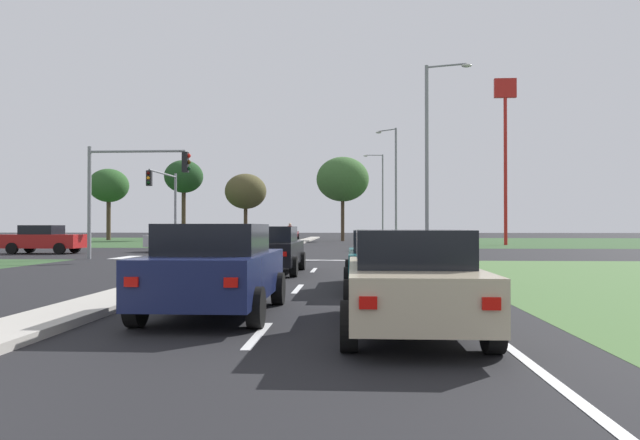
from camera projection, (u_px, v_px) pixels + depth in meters
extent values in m
plane|color=black|center=(269.00, 253.00, 33.11)|extent=(200.00, 200.00, 0.00)
cube|color=#2D4C28|center=(59.00, 241.00, 58.99)|extent=(35.00, 35.00, 0.01)
cube|color=#2D4C28|center=(561.00, 242.00, 56.16)|extent=(35.00, 35.00, 0.01)
cube|color=#ADA89E|center=(157.00, 286.00, 14.14)|extent=(1.20, 22.00, 0.14)
cube|color=#ADA89E|center=(304.00, 241.00, 58.07)|extent=(1.20, 36.00, 0.14)
cube|color=silver|center=(258.00, 335.00, 8.12)|extent=(0.14, 2.00, 0.01)
cube|color=silver|center=(298.00, 289.00, 14.11)|extent=(0.14, 2.00, 0.01)
cube|color=silver|center=(314.00, 270.00, 20.10)|extent=(0.14, 2.00, 0.01)
cube|color=silver|center=(429.00, 286.00, 14.76)|extent=(0.14, 24.00, 0.01)
cube|color=silver|center=(329.00, 260.00, 25.91)|extent=(6.40, 0.50, 0.01)
cube|color=silver|center=(126.00, 257.00, 28.27)|extent=(0.70, 2.80, 0.01)
cube|color=silver|center=(148.00, 257.00, 28.21)|extent=(0.70, 2.80, 0.01)
cube|color=silver|center=(171.00, 258.00, 28.15)|extent=(0.70, 2.80, 0.01)
cube|color=silver|center=(194.00, 258.00, 28.08)|extent=(0.70, 2.80, 0.01)
cube|color=silver|center=(217.00, 258.00, 28.02)|extent=(0.70, 2.80, 0.01)
cube|color=silver|center=(240.00, 258.00, 27.96)|extent=(0.70, 2.80, 0.01)
cube|color=silver|center=(263.00, 258.00, 27.89)|extent=(0.70, 2.80, 0.01)
cube|color=silver|center=(286.00, 258.00, 27.83)|extent=(0.70, 2.80, 0.01)
cube|color=maroon|center=(289.00, 234.00, 65.98)|extent=(1.79, 4.18, 0.64)
cube|color=black|center=(290.00, 229.00, 66.14)|extent=(1.57, 1.92, 0.52)
cube|color=red|center=(297.00, 233.00, 68.06)|extent=(0.20, 0.04, 0.14)
cube|color=red|center=(286.00, 233.00, 68.13)|extent=(0.20, 0.04, 0.14)
cylinder|color=black|center=(296.00, 237.00, 64.59)|extent=(0.22, 0.64, 0.64)
cylinder|color=black|center=(280.00, 237.00, 64.69)|extent=(0.22, 0.64, 0.64)
cylinder|color=black|center=(298.00, 237.00, 67.27)|extent=(0.22, 0.64, 0.64)
cylinder|color=black|center=(283.00, 237.00, 67.37)|extent=(0.22, 0.64, 0.64)
cube|color=#B7B7BC|center=(182.00, 241.00, 34.44)|extent=(4.14, 1.74, 0.69)
cube|color=black|center=(184.00, 231.00, 34.43)|extent=(1.90, 1.53, 0.52)
cube|color=red|center=(213.00, 240.00, 33.66)|extent=(0.04, 0.20, 0.14)
cube|color=red|center=(218.00, 240.00, 34.98)|extent=(0.04, 0.20, 0.14)
cylinder|color=black|center=(155.00, 247.00, 33.64)|extent=(0.64, 0.22, 0.64)
cylinder|color=black|center=(165.00, 246.00, 35.38)|extent=(0.64, 0.22, 0.64)
cylinder|color=black|center=(199.00, 247.00, 33.49)|extent=(0.64, 0.22, 0.64)
cylinder|color=black|center=(207.00, 246.00, 35.23)|extent=(0.64, 0.22, 0.64)
cube|color=black|center=(271.00, 253.00, 18.87)|extent=(1.82, 4.45, 0.71)
cube|color=black|center=(270.00, 234.00, 18.73)|extent=(1.60, 2.05, 0.52)
cube|color=red|center=(237.00, 254.00, 16.66)|extent=(0.20, 0.04, 0.14)
cube|color=red|center=(283.00, 254.00, 16.59)|extent=(0.20, 0.04, 0.14)
cylinder|color=black|center=(251.00, 261.00, 20.34)|extent=(0.22, 0.64, 0.64)
cylinder|color=black|center=(302.00, 261.00, 20.24)|extent=(0.22, 0.64, 0.64)
cylinder|color=black|center=(235.00, 266.00, 17.49)|extent=(0.22, 0.64, 0.64)
cylinder|color=black|center=(294.00, 267.00, 17.39)|extent=(0.22, 0.64, 0.64)
cube|color=#19565B|center=(386.00, 263.00, 14.19)|extent=(1.85, 4.50, 0.62)
cube|color=black|center=(386.00, 241.00, 14.05)|extent=(1.62, 2.07, 0.52)
cube|color=red|center=(359.00, 267.00, 11.97)|extent=(0.20, 0.04, 0.14)
cube|color=red|center=(426.00, 268.00, 11.89)|extent=(0.20, 0.04, 0.14)
cylinder|color=black|center=(349.00, 271.00, 15.68)|extent=(0.22, 0.64, 0.64)
cylinder|color=black|center=(417.00, 271.00, 15.57)|extent=(0.22, 0.64, 0.64)
cylinder|color=black|center=(349.00, 281.00, 12.80)|extent=(0.22, 0.64, 0.64)
cylinder|color=black|center=(431.00, 282.00, 12.70)|extent=(0.22, 0.64, 0.64)
cube|color=slate|center=(270.00, 237.00, 49.17)|extent=(1.80, 4.28, 0.65)
cube|color=black|center=(270.00, 230.00, 49.32)|extent=(1.58, 1.97, 0.52)
cube|color=red|center=(281.00, 235.00, 51.28)|extent=(0.20, 0.04, 0.14)
cube|color=red|center=(266.00, 235.00, 51.36)|extent=(0.20, 0.04, 0.14)
cylinder|color=black|center=(278.00, 241.00, 47.75)|extent=(0.22, 0.64, 0.64)
cylinder|color=black|center=(257.00, 241.00, 47.85)|extent=(0.22, 0.64, 0.64)
cylinder|color=black|center=(282.00, 240.00, 50.48)|extent=(0.22, 0.64, 0.64)
cylinder|color=black|center=(262.00, 240.00, 50.58)|extent=(0.22, 0.64, 0.64)
cube|color=#BCAD8E|center=(409.00, 287.00, 8.42)|extent=(1.76, 4.42, 0.67)
cube|color=black|center=(410.00, 248.00, 8.28)|extent=(1.55, 2.03, 0.52)
cube|color=red|center=(368.00, 303.00, 6.24)|extent=(0.20, 0.04, 0.14)
cube|color=red|center=(491.00, 304.00, 6.16)|extent=(0.20, 0.04, 0.14)
cylinder|color=black|center=(350.00, 297.00, 9.88)|extent=(0.22, 0.64, 0.64)
cylinder|color=black|center=(452.00, 298.00, 9.79)|extent=(0.22, 0.64, 0.64)
cylinder|color=black|center=(349.00, 326.00, 7.06)|extent=(0.22, 0.64, 0.64)
cylinder|color=black|center=(493.00, 327.00, 6.96)|extent=(0.22, 0.64, 0.64)
cube|color=#A31919|center=(44.00, 241.00, 32.29)|extent=(4.24, 1.75, 0.77)
cube|color=black|center=(42.00, 230.00, 32.30)|extent=(1.95, 1.54, 0.52)
cube|color=red|center=(15.00, 239.00, 33.07)|extent=(0.04, 0.20, 0.14)
cube|color=red|center=(1.00, 240.00, 31.75)|extent=(0.04, 0.20, 0.14)
cylinder|color=black|center=(75.00, 247.00, 33.08)|extent=(0.64, 0.22, 0.64)
cylinder|color=black|center=(60.00, 249.00, 31.34)|extent=(0.64, 0.22, 0.64)
cylinder|color=black|center=(30.00, 247.00, 33.23)|extent=(0.64, 0.22, 0.64)
cylinder|color=black|center=(12.00, 248.00, 31.49)|extent=(0.64, 0.22, 0.64)
cube|color=#161E47|center=(216.00, 275.00, 10.04)|extent=(1.87, 4.12, 0.76)
cube|color=black|center=(214.00, 239.00, 9.90)|extent=(1.64, 1.90, 0.52)
cube|color=red|center=(131.00, 282.00, 8.00)|extent=(0.20, 0.04, 0.14)
cube|color=red|center=(231.00, 283.00, 7.92)|extent=(0.20, 0.04, 0.14)
cylinder|color=black|center=(186.00, 288.00, 11.40)|extent=(0.22, 0.64, 0.64)
cylinder|color=black|center=(278.00, 289.00, 11.30)|extent=(0.22, 0.64, 0.64)
cylinder|color=black|center=(136.00, 307.00, 8.77)|extent=(0.22, 0.64, 0.64)
cylinder|color=black|center=(256.00, 308.00, 8.67)|extent=(0.22, 0.64, 0.64)
cylinder|color=gray|center=(175.00, 211.00, 40.15)|extent=(0.18, 0.18, 5.29)
cylinder|color=gray|center=(163.00, 174.00, 37.56)|extent=(0.12, 5.23, 0.12)
cube|color=black|center=(149.00, 178.00, 34.94)|extent=(0.32, 0.26, 0.95)
sphere|color=#360503|center=(148.00, 173.00, 34.79)|extent=(0.20, 0.20, 0.20)
sphere|color=orange|center=(148.00, 178.00, 34.78)|extent=(0.20, 0.20, 0.20)
sphere|color=black|center=(148.00, 183.00, 34.78)|extent=(0.20, 0.20, 0.20)
cylinder|color=gray|center=(89.00, 203.00, 26.97)|extent=(0.18, 0.18, 5.35)
cylinder|color=gray|center=(137.00, 151.00, 26.87)|extent=(4.62, 0.12, 0.12)
cube|color=black|center=(185.00, 162.00, 26.74)|extent=(0.26, 0.32, 0.95)
sphere|color=red|center=(189.00, 156.00, 26.73)|extent=(0.20, 0.20, 0.20)
sphere|color=#3A2405|center=(189.00, 162.00, 26.73)|extent=(0.20, 0.20, 0.20)
sphere|color=black|center=(189.00, 168.00, 26.72)|extent=(0.20, 0.20, 0.20)
cylinder|color=gray|center=(427.00, 160.00, 30.90)|extent=(0.20, 0.20, 10.32)
cylinder|color=gray|center=(446.00, 66.00, 30.62)|extent=(2.06, 0.67, 0.10)
ellipsoid|color=#B2B2A8|center=(466.00, 66.00, 30.27)|extent=(0.56, 0.28, 0.20)
cylinder|color=gray|center=(396.00, 185.00, 52.37)|extent=(0.20, 0.20, 10.63)
cylinder|color=gray|center=(387.00, 130.00, 53.08)|extent=(1.59, 1.31, 0.10)
ellipsoid|color=#B2B2A8|center=(379.00, 132.00, 53.73)|extent=(0.56, 0.28, 0.20)
cylinder|color=gray|center=(383.00, 196.00, 74.65)|extent=(0.20, 0.20, 10.98)
cylinder|color=gray|center=(374.00, 155.00, 74.62)|extent=(2.25, 0.41, 0.10)
ellipsoid|color=#B2B2A8|center=(366.00, 156.00, 74.53)|extent=(0.56, 0.28, 0.20)
cylinder|color=#335184|center=(290.00, 240.00, 43.29)|extent=(0.16, 0.16, 0.71)
cylinder|color=maroon|center=(290.00, 231.00, 43.30)|extent=(0.34, 0.34, 0.74)
sphere|color=tan|center=(290.00, 224.00, 43.31)|extent=(0.21, 0.21, 0.21)
cylinder|color=red|center=(505.00, 171.00, 46.91)|extent=(0.28, 0.28, 12.18)
cube|color=red|center=(505.00, 88.00, 46.98)|extent=(1.80, 0.30, 1.60)
torus|color=yellow|center=(500.00, 89.00, 47.17)|extent=(0.96, 0.16, 0.96)
torus|color=yellow|center=(509.00, 89.00, 47.13)|extent=(0.96, 0.16, 0.96)
cylinder|color=#423323|center=(109.00, 218.00, 63.41)|extent=(0.46, 0.46, 4.90)
ellipsoid|color=#285123|center=(109.00, 185.00, 63.44)|extent=(4.38, 4.38, 3.73)
cylinder|color=#423323|center=(184.00, 214.00, 62.44)|extent=(0.46, 0.46, 5.86)
ellipsoid|color=#1E421E|center=(184.00, 176.00, 62.49)|extent=(4.22, 4.22, 3.59)
cylinder|color=#423323|center=(246.00, 222.00, 61.74)|extent=(0.41, 0.41, 4.10)
ellipsoid|color=#4C4728|center=(246.00, 191.00, 61.78)|extent=(4.51, 4.51, 3.83)
cylinder|color=#423323|center=(343.00, 217.00, 59.40)|extent=(0.37, 0.37, 4.96)
ellipsoid|color=#38602D|center=(343.00, 179.00, 59.44)|extent=(5.49, 5.49, 4.67)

